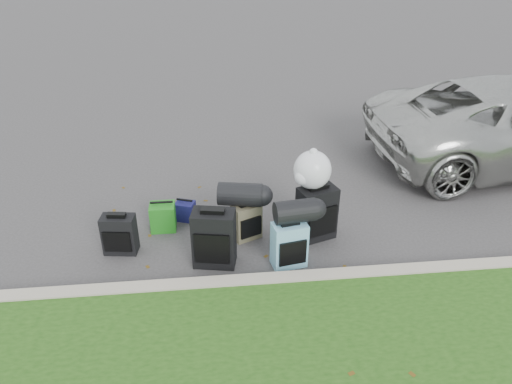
{
  "coord_description": "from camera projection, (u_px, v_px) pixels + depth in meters",
  "views": [
    {
      "loc": [
        -0.67,
        -5.25,
        3.66
      ],
      "look_at": [
        -0.1,
        0.2,
        0.55
      ],
      "focal_mm": 35.0,
      "sensor_mm": 36.0,
      "label": 1
    }
  ],
  "objects": [
    {
      "name": "suitcase_large_black_left",
      "position": [
        214.0,
        238.0,
        5.76
      ],
      "size": [
        0.53,
        0.38,
        0.7
      ],
      "primitive_type": "cube",
      "rotation": [
        0.0,
        0.0,
        -0.18
      ],
      "color": "black",
      "rests_on": "ground"
    },
    {
      "name": "duffel_left",
      "position": [
        240.0,
        194.0,
        6.11
      ],
      "size": [
        0.58,
        0.39,
        0.29
      ],
      "primitive_type": "cylinder",
      "rotation": [
        0.0,
        1.57,
        -0.2
      ],
      "color": "black",
      "rests_on": "suitcase_olive"
    },
    {
      "name": "curb",
      "position": [
        276.0,
        282.0,
        5.51
      ],
      "size": [
        120.0,
        0.18,
        0.15
      ],
      "primitive_type": "cube",
      "color": "#9E937F",
      "rests_on": "ground"
    },
    {
      "name": "suitcase_olive",
      "position": [
        246.0,
        221.0,
        6.28
      ],
      "size": [
        0.4,
        0.34,
        0.48
      ],
      "primitive_type": "cube",
      "rotation": [
        0.0,
        0.0,
        0.42
      ],
      "color": "#46422F",
      "rests_on": "ground"
    },
    {
      "name": "trash_bag",
      "position": [
        312.0,
        170.0,
        5.99
      ],
      "size": [
        0.46,
        0.46,
        0.46
      ],
      "primitive_type": "sphere",
      "color": "white",
      "rests_on": "suitcase_large_black_right"
    },
    {
      "name": "tote_green",
      "position": [
        163.0,
        217.0,
        6.48
      ],
      "size": [
        0.32,
        0.26,
        0.36
      ],
      "primitive_type": "cube",
      "rotation": [
        0.0,
        0.0,
        -0.0
      ],
      "color": "#207C1B",
      "rests_on": "ground"
    },
    {
      "name": "suitcase_small_black",
      "position": [
        120.0,
        234.0,
        6.01
      ],
      "size": [
        0.42,
        0.27,
        0.5
      ],
      "primitive_type": "cube",
      "rotation": [
        0.0,
        0.0,
        -0.14
      ],
      "color": "black",
      "rests_on": "ground"
    },
    {
      "name": "suitcase_large_black_right",
      "position": [
        316.0,
        213.0,
        6.24
      ],
      "size": [
        0.53,
        0.41,
        0.7
      ],
      "primitive_type": "cube",
      "rotation": [
        0.0,
        0.0,
        0.32
      ],
      "color": "black",
      "rests_on": "ground"
    },
    {
      "name": "ground",
      "position": [
        265.0,
        236.0,
        6.41
      ],
      "size": [
        120.0,
        120.0,
        0.0
      ],
      "primitive_type": "plane",
      "color": "#383535",
      "rests_on": "ground"
    },
    {
      "name": "duffel_right",
      "position": [
        296.0,
        211.0,
        5.62
      ],
      "size": [
        0.51,
        0.32,
        0.27
      ],
      "primitive_type": "cylinder",
      "rotation": [
        0.0,
        1.57,
        0.12
      ],
      "color": "black",
      "rests_on": "suitcase_teal"
    },
    {
      "name": "tote_navy",
      "position": [
        185.0,
        211.0,
        6.7
      ],
      "size": [
        0.29,
        0.26,
        0.26
      ],
      "primitive_type": "cube",
      "rotation": [
        0.0,
        0.0,
        -0.34
      ],
      "color": "#171752",
      "rests_on": "ground"
    },
    {
      "name": "suitcase_teal",
      "position": [
        289.0,
        245.0,
        5.77
      ],
      "size": [
        0.43,
        0.3,
        0.56
      ],
      "primitive_type": "cube",
      "rotation": [
        0.0,
        0.0,
        0.18
      ],
      "color": "#598DAB",
      "rests_on": "ground"
    }
  ]
}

